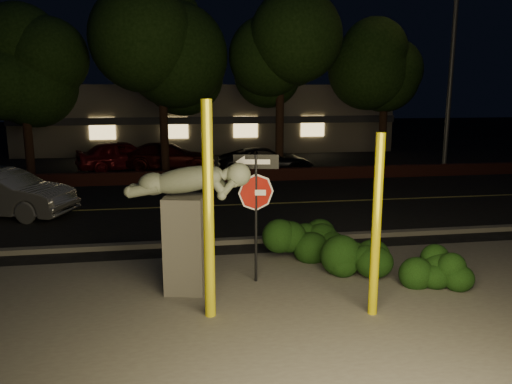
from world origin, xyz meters
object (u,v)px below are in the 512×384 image
yellow_pole_left (208,212)px  parked_car_darkred (168,156)px  yellow_pole_right (376,227)px  sculpture (187,213)px  signpost (256,193)px  silver_sedan (2,193)px  parked_car_red (123,155)px  parked_car_dark (266,161)px  streetlight (448,38)px

yellow_pole_left → parked_car_darkred: 16.00m
yellow_pole_right → sculpture: (-2.98, 1.50, -0.02)m
signpost → yellow_pole_right: bearing=-36.1°
yellow_pole_right → signpost: (-1.68, 1.74, 0.26)m
sculpture → silver_sedan: 8.44m
signpost → parked_car_darkred: signpost is taller
yellow_pole_right → silver_sedan: bearing=135.6°
signpost → parked_car_red: size_ratio=0.60×
parked_car_red → parked_car_dark: 6.69m
signpost → silver_sedan: size_ratio=0.59×
signpost → parked_car_darkred: size_ratio=0.58×
silver_sedan → parked_car_darkred: bearing=-9.8°
parked_car_red → parked_car_dark: bearing=-125.2°
silver_sedan → parked_car_red: 8.74m
signpost → silver_sedan: (-6.55, 6.32, -1.08)m
signpost → parked_car_dark: signpost is taller
signpost → parked_car_dark: bearing=88.7°
silver_sedan → parked_car_dark: bearing=-35.2°
signpost → silver_sedan: signpost is taller
parked_car_dark → silver_sedan: bearing=126.2°
yellow_pole_left → silver_sedan: yellow_pole_left is taller
sculpture → streetlight: streetlight is taller
signpost → sculpture: bearing=-159.8°
parked_car_darkred → sculpture: bearing=-175.0°
yellow_pole_left → parked_car_dark: bearing=76.1°
yellow_pole_right → signpost: yellow_pole_right is taller
yellow_pole_left → parked_car_red: bearing=100.3°
streetlight → parked_car_dark: (-7.61, 1.28, -5.25)m
signpost → silver_sedan: bearing=145.9°
yellow_pole_left → sculpture: (-0.32, 1.13, -0.28)m
parked_car_red → signpost: bearing=177.8°
sculpture → silver_sedan: bearing=140.7°
signpost → parked_car_darkred: (-1.80, 14.56, -1.15)m
sculpture → parked_car_dark: 13.38m
yellow_pole_left → signpost: (0.99, 1.37, 0.01)m
yellow_pole_left → parked_car_darkred: yellow_pole_left is taller
yellow_pole_left → parked_car_dark: size_ratio=0.84×
yellow_pole_left → streetlight: streetlight is taller
parked_car_darkred → parked_car_dark: parked_car_darkred is taller
sculpture → parked_car_darkred: bearing=103.9°
yellow_pole_left → yellow_pole_right: (2.67, -0.37, -0.26)m
signpost → parked_car_red: signpost is taller
sculpture → parked_car_darkred: size_ratio=0.56×
yellow_pole_left → silver_sedan: size_ratio=0.84×
streetlight → silver_sedan: streetlight is taller
yellow_pole_right → parked_car_darkred: size_ratio=0.70×
parked_car_darkred → yellow_pole_left: bearing=-174.0°
parked_car_red → silver_sedan: bearing=145.2°
yellow_pole_left → sculpture: yellow_pole_left is taller
parked_car_darkred → parked_car_dark: size_ratio=1.02×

